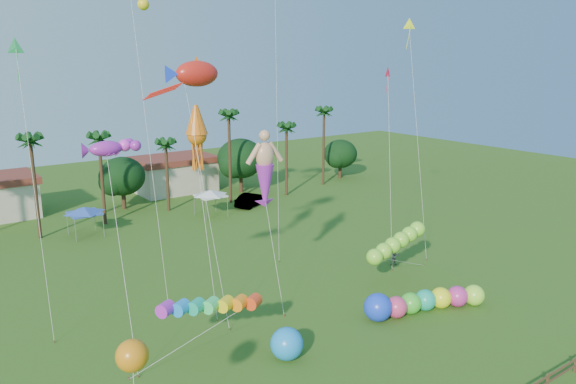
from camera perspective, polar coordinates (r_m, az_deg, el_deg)
ground at (r=34.44m, az=10.40°, el=-17.99°), size 160.00×160.00×0.00m
tree_line at (r=69.96m, az=-14.26°, el=1.89°), size 69.46×8.91×11.00m
buildings_row at (r=73.96m, az=-20.70°, el=0.23°), size 35.00×7.00×4.00m
tent_row at (r=60.22m, az=-19.82°, el=-1.85°), size 31.00×4.00×0.60m
car_b at (r=69.24m, az=-3.77°, el=-0.77°), size 5.29×3.80×1.66m
spectator_b at (r=50.60m, az=10.81°, el=-6.42°), size 1.00×0.93×1.65m
caterpillar_inflatable at (r=42.01m, az=13.30°, el=-10.80°), size 9.56×4.40×1.98m
blue_ball at (r=35.14m, az=-0.12°, el=-15.16°), size 2.02×2.02×2.02m
rainbow_tube at (r=35.14m, az=-5.78°, el=-11.67°), size 9.52×3.05×3.40m
green_worm at (r=44.48m, az=8.80°, el=-6.55°), size 11.02×2.50×3.52m
orange_ball_kite at (r=25.18m, az=-15.55°, el=-15.73°), size 1.75×1.75×6.48m
merman_kite at (r=41.31m, az=-2.37°, el=1.82°), size 2.48×4.94×12.27m
fish_kite at (r=39.37m, az=-9.23°, el=11.77°), size 4.91×6.40×17.77m
squid_kite at (r=40.15m, az=-9.25°, el=5.69°), size 2.03×4.81×14.76m
lobster_kite at (r=34.39m, az=-17.98°, el=4.21°), size 3.76×5.48×13.36m
delta_kite_red at (r=49.67m, az=10.12°, el=11.42°), size 2.44×3.51×17.12m
delta_kite_yellow at (r=51.71m, az=12.25°, el=15.79°), size 1.10×3.95×21.18m
delta_kite_green at (r=40.78m, az=-25.89°, el=12.69°), size 1.33×5.06×19.13m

